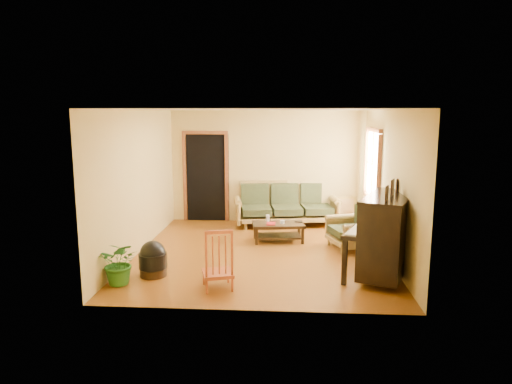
# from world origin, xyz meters

# --- Properties ---
(floor) EXTENTS (5.00, 5.00, 0.00)m
(floor) POSITION_xyz_m (0.00, 0.00, 0.00)
(floor) COLOR #5F310C
(floor) RESTS_ON ground
(doorway) EXTENTS (1.08, 0.16, 2.05)m
(doorway) POSITION_xyz_m (-1.45, 2.48, 1.02)
(doorway) COLOR black
(doorway) RESTS_ON floor
(window) EXTENTS (0.12, 1.36, 1.46)m
(window) POSITION_xyz_m (2.21, 1.30, 1.50)
(window) COLOR white
(window) RESTS_ON right_wall
(sofa) EXTENTS (2.43, 1.32, 0.99)m
(sofa) POSITION_xyz_m (0.46, 2.11, 0.49)
(sofa) COLOR olive
(sofa) RESTS_ON floor
(coffee_table) EXTENTS (1.08, 0.68, 0.37)m
(coffee_table) POSITION_xyz_m (0.30, 0.78, 0.18)
(coffee_table) COLOR black
(coffee_table) RESTS_ON floor
(armchair) EXTENTS (1.05, 1.07, 0.86)m
(armchair) POSITION_xyz_m (1.67, 0.38, 0.43)
(armchair) COLOR olive
(armchair) RESTS_ON floor
(piano) EXTENTS (1.36, 1.69, 1.30)m
(piano) POSITION_xyz_m (2.02, -1.10, 0.65)
(piano) COLOR black
(piano) RESTS_ON floor
(footstool) EXTENTS (0.55, 0.55, 0.42)m
(footstool) POSITION_xyz_m (-1.63, -1.32, 0.21)
(footstool) COLOR black
(footstool) RESTS_ON floor
(red_chair) EXTENTS (0.55, 0.57, 0.92)m
(red_chair) POSITION_xyz_m (-0.54, -1.76, 0.46)
(red_chair) COLOR #903A1A
(red_chair) RESTS_ON floor
(leaning_frame) EXTENTS (0.50, 0.20, 0.65)m
(leaning_frame) POSITION_xyz_m (1.83, 2.37, 0.33)
(leaning_frame) COLOR #B6953C
(leaning_frame) RESTS_ON floor
(ceramic_crock) EXTENTS (0.27, 0.27, 0.27)m
(ceramic_crock) POSITION_xyz_m (2.11, 2.33, 0.13)
(ceramic_crock) COLOR #35479F
(ceramic_crock) RESTS_ON floor
(potted_plant) EXTENTS (0.61, 0.53, 0.68)m
(potted_plant) POSITION_xyz_m (-2.02, -1.70, 0.34)
(potted_plant) COLOR #225D1A
(potted_plant) RESTS_ON floor
(book) EXTENTS (0.18, 0.24, 0.02)m
(book) POSITION_xyz_m (0.07, 0.69, 0.38)
(book) COLOR maroon
(book) RESTS_ON coffee_table
(candle) EXTENTS (0.10, 0.10, 0.13)m
(candle) POSITION_xyz_m (0.08, 0.95, 0.43)
(candle) COLOR silver
(candle) RESTS_ON coffee_table
(glass_jar) EXTENTS (0.11, 0.11, 0.06)m
(glass_jar) POSITION_xyz_m (0.38, 0.77, 0.40)
(glass_jar) COLOR silver
(glass_jar) RESTS_ON coffee_table
(remote) EXTENTS (0.16, 0.07, 0.02)m
(remote) POSITION_xyz_m (0.71, 0.89, 0.38)
(remote) COLOR black
(remote) RESTS_ON coffee_table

